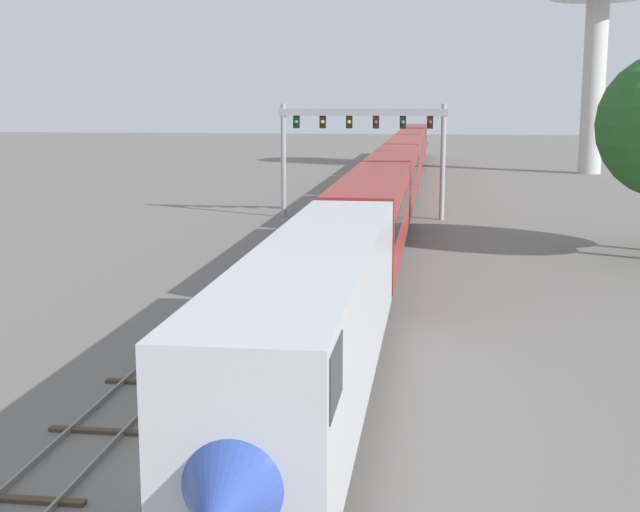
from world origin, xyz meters
The scene contains 5 objects.
ground_plane centered at (0.00, 0.00, 0.00)m, with size 400.00×400.00×0.00m, color slate.
track_main centered at (2.00, 60.00, 0.07)m, with size 2.60×200.00×0.16m.
track_near centered at (-3.50, 40.00, 0.07)m, with size 2.60×160.00×0.16m.
passenger_train centered at (2.00, 56.25, 2.61)m, with size 3.04×125.07×4.80m.
signal_gantry centered at (-0.25, 44.45, 6.06)m, with size 12.10×0.49×8.22m.
Camera 1 is at (5.07, -18.63, 8.55)m, focal length 49.18 mm.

